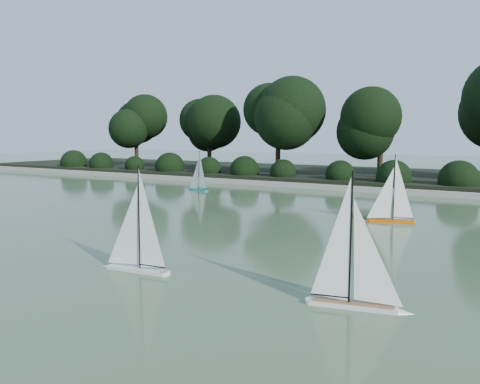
{
  "coord_description": "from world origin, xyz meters",
  "views": [
    {
      "loc": [
        5.42,
        -6.32,
        1.87
      ],
      "look_at": [
        0.53,
        1.92,
        0.7
      ],
      "focal_mm": 35.0,
      "sensor_mm": 36.0,
      "label": 1
    }
  ],
  "objects_px": {
    "sailboat_white_a": "(132,253)",
    "sailboat_white_b": "(362,286)",
    "sailboat_teal": "(197,184)",
    "sailboat_orange": "(387,211)"
  },
  "relations": [
    {
      "from": "sailboat_white_a",
      "to": "sailboat_white_b",
      "type": "height_order",
      "value": "sailboat_white_b"
    },
    {
      "from": "sailboat_white_b",
      "to": "sailboat_teal",
      "type": "relative_size",
      "value": 1.1
    },
    {
      "from": "sailboat_white_b",
      "to": "sailboat_teal",
      "type": "bearing_deg",
      "value": 134.97
    },
    {
      "from": "sailboat_white_a",
      "to": "sailboat_white_b",
      "type": "distance_m",
      "value": 3.16
    },
    {
      "from": "sailboat_white_a",
      "to": "sailboat_white_b",
      "type": "xyz_separation_m",
      "value": [
        3.15,
        0.2,
        -0.0
      ]
    },
    {
      "from": "sailboat_orange",
      "to": "sailboat_white_a",
      "type": "bearing_deg",
      "value": -111.23
    },
    {
      "from": "sailboat_teal",
      "to": "sailboat_white_b",
      "type": "bearing_deg",
      "value": -45.03
    },
    {
      "from": "sailboat_teal",
      "to": "sailboat_white_a",
      "type": "bearing_deg",
      "value": -59.42
    },
    {
      "from": "sailboat_white_a",
      "to": "sailboat_white_b",
      "type": "bearing_deg",
      "value": 3.65
    },
    {
      "from": "sailboat_teal",
      "to": "sailboat_orange",
      "type": "bearing_deg",
      "value": -20.87
    }
  ]
}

